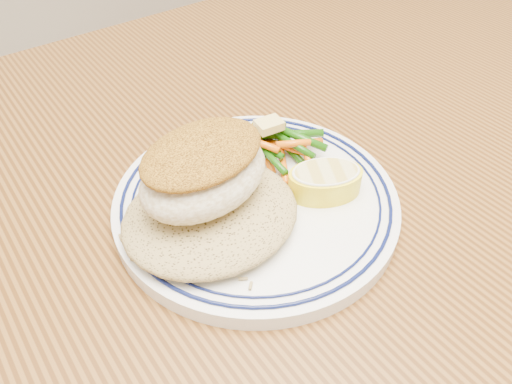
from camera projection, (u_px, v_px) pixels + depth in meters
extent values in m
cube|color=#4B2A0F|center=(290.00, 224.00, 0.46)|extent=(1.50, 0.90, 0.04)
cylinder|color=#4B2A0F|center=(399.00, 121.00, 1.24)|extent=(0.07, 0.07, 0.71)
cylinder|color=white|center=(256.00, 202.00, 0.44)|extent=(0.25, 0.25, 0.01)
torus|color=#0A113F|center=(256.00, 195.00, 0.44)|extent=(0.24, 0.24, 0.00)
torus|color=#0A113F|center=(256.00, 195.00, 0.44)|extent=(0.22, 0.22, 0.00)
ellipsoid|color=#99814C|center=(211.00, 211.00, 0.41)|extent=(0.15, 0.13, 0.03)
ellipsoid|color=beige|center=(204.00, 176.00, 0.39)|extent=(0.12, 0.10, 0.05)
ellipsoid|color=#9B6718|center=(202.00, 152.00, 0.38)|extent=(0.12, 0.09, 0.02)
cylinder|color=#DF610B|center=(266.00, 157.00, 0.48)|extent=(0.02, 0.05, 0.01)
cylinder|color=#164B09|center=(290.00, 151.00, 0.48)|extent=(0.01, 0.06, 0.01)
cylinder|color=#DF610B|center=(255.00, 142.00, 0.49)|extent=(0.02, 0.05, 0.01)
cylinder|color=#164B09|center=(265.00, 136.00, 0.49)|extent=(0.05, 0.02, 0.01)
cylinder|color=#164B09|center=(255.00, 141.00, 0.48)|extent=(0.02, 0.05, 0.01)
cylinder|color=#DF610B|center=(283.00, 165.00, 0.46)|extent=(0.04, 0.05, 0.01)
cylinder|color=#DF610B|center=(253.00, 143.00, 0.48)|extent=(0.03, 0.04, 0.01)
cylinder|color=#DF610B|center=(251.00, 170.00, 0.45)|extent=(0.03, 0.04, 0.01)
cylinder|color=#DF610B|center=(288.00, 147.00, 0.47)|extent=(0.02, 0.05, 0.01)
cylinder|color=#DF610B|center=(304.00, 149.00, 0.47)|extent=(0.03, 0.05, 0.01)
cylinder|color=#164B09|center=(259.00, 147.00, 0.47)|extent=(0.02, 0.05, 0.01)
cylinder|color=#164B09|center=(264.00, 148.00, 0.47)|extent=(0.02, 0.05, 0.01)
cylinder|color=#DF610B|center=(288.00, 134.00, 0.48)|extent=(0.05, 0.04, 0.01)
cylinder|color=#164B09|center=(273.00, 159.00, 0.45)|extent=(0.01, 0.05, 0.01)
cylinder|color=#164B09|center=(291.00, 134.00, 0.48)|extent=(0.05, 0.04, 0.01)
cylinder|color=#164B09|center=(290.00, 142.00, 0.47)|extent=(0.02, 0.06, 0.01)
cylinder|color=#DF610B|center=(257.00, 142.00, 0.46)|extent=(0.02, 0.05, 0.01)
cylinder|color=#164B09|center=(298.00, 137.00, 0.47)|extent=(0.03, 0.06, 0.01)
cylinder|color=#DF610B|center=(299.00, 143.00, 0.46)|extent=(0.05, 0.02, 0.01)
cylinder|color=gold|center=(255.00, 143.00, 0.46)|extent=(0.04, 0.05, 0.01)
cube|color=#E0CB6D|center=(269.00, 125.00, 0.46)|extent=(0.03, 0.02, 0.01)
torus|color=white|center=(326.00, 172.00, 0.43)|extent=(0.08, 0.08, 0.00)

